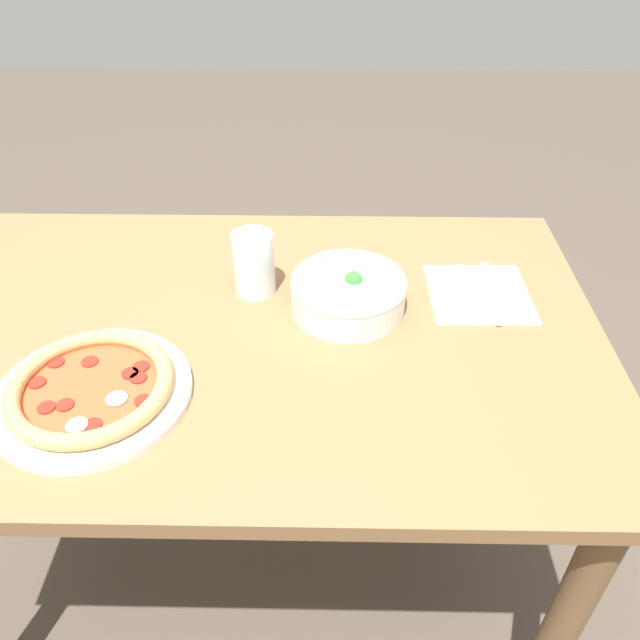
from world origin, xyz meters
TOP-DOWN VIEW (x-y plane):
  - ground_plane at (0.00, 0.00)m, footprint 8.00×8.00m
  - dining_table at (0.00, 0.00)m, footprint 1.25×0.78m
  - pizza at (-0.21, -0.17)m, footprint 0.30×0.30m
  - bowl at (0.18, 0.06)m, footprint 0.20×0.20m
  - napkin at (0.43, 0.10)m, footprint 0.19×0.19m
  - fork at (0.40, 0.10)m, footprint 0.02×0.18m
  - knife at (0.45, 0.09)m, footprint 0.02×0.19m
  - glass at (0.01, 0.11)m, footprint 0.08×0.08m

SIDE VIEW (x-z plane):
  - ground_plane at x=0.00m, z-range 0.00..0.00m
  - dining_table at x=0.00m, z-range 0.26..1.03m
  - napkin at x=0.43m, z-range 0.76..0.76m
  - knife at x=0.45m, z-range 0.76..0.77m
  - fork at x=0.40m, z-range 0.76..0.77m
  - pizza at x=-0.21m, z-range 0.76..0.80m
  - bowl at x=0.18m, z-range 0.76..0.83m
  - glass at x=0.01m, z-range 0.76..0.88m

